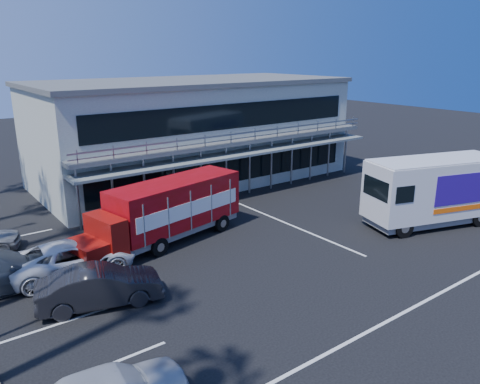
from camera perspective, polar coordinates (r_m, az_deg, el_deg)
ground at (r=22.60m, az=7.94°, el=-7.36°), size 120.00×120.00×0.00m
building at (r=34.81m, az=-5.73°, el=7.51°), size 22.40×12.00×7.30m
red_truck at (r=23.26m, az=-9.00°, el=-2.24°), size 9.37×3.93×3.08m
white_van at (r=27.50m, az=22.59°, el=0.22°), size 8.00×4.75×3.70m
parked_car_b at (r=18.56m, az=-16.68°, el=-10.96°), size 4.83×2.76×1.51m
parked_car_c at (r=21.35m, az=-19.74°, el=-7.58°), size 5.43×2.79×1.46m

